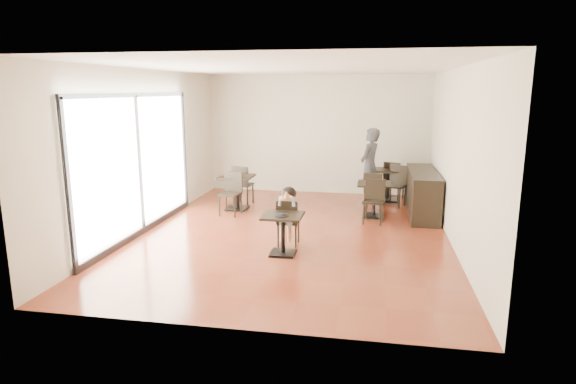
% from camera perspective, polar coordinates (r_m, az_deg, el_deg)
% --- Properties ---
extents(floor, '(6.00, 8.00, 0.01)m').
position_cam_1_polar(floor, '(9.61, 0.59, -4.88)').
color(floor, maroon).
rests_on(floor, ground).
extents(ceiling, '(6.00, 8.00, 0.01)m').
position_cam_1_polar(ceiling, '(9.21, 0.64, 14.54)').
color(ceiling, white).
rests_on(ceiling, floor).
extents(wall_back, '(6.00, 0.01, 3.20)m').
position_cam_1_polar(wall_back, '(13.21, 3.51, 6.81)').
color(wall_back, beige).
rests_on(wall_back, floor).
extents(wall_front, '(6.00, 0.01, 3.20)m').
position_cam_1_polar(wall_front, '(5.43, -6.41, -0.78)').
color(wall_front, beige).
rests_on(wall_front, floor).
extents(wall_left, '(0.01, 8.00, 3.20)m').
position_cam_1_polar(wall_left, '(10.21, -16.30, 4.81)').
color(wall_left, beige).
rests_on(wall_left, floor).
extents(wall_right, '(0.01, 8.00, 3.20)m').
position_cam_1_polar(wall_right, '(9.27, 19.27, 3.94)').
color(wall_right, beige).
rests_on(wall_right, floor).
extents(storefront_window, '(0.04, 4.50, 2.60)m').
position_cam_1_polar(storefront_window, '(9.78, -17.36, 3.27)').
color(storefront_window, white).
rests_on(storefront_window, floor).
extents(child_table, '(0.67, 0.67, 0.71)m').
position_cam_1_polar(child_table, '(8.31, -0.61, -5.06)').
color(child_table, black).
rests_on(child_table, floor).
extents(child_chair, '(0.38, 0.38, 0.85)m').
position_cam_1_polar(child_chair, '(8.81, 0.06, -3.58)').
color(child_chair, black).
rests_on(child_chair, floor).
extents(child, '(0.38, 0.54, 1.07)m').
position_cam_1_polar(child, '(8.78, 0.06, -2.89)').
color(child, slate).
rests_on(child, child_chair).
extents(plate, '(0.24, 0.24, 0.01)m').
position_cam_1_polar(plate, '(8.11, -0.75, -2.82)').
color(plate, black).
rests_on(plate, child_table).
extents(pizza_slice, '(0.25, 0.19, 0.06)m').
position_cam_1_polar(pizza_slice, '(8.50, -0.17, -0.65)').
color(pizza_slice, '#E3B483').
rests_on(pizza_slice, child).
extents(adult_patron, '(0.68, 0.81, 1.88)m').
position_cam_1_polar(adult_patron, '(12.16, 9.66, 3.06)').
color(adult_patron, '#3A3A40').
rests_on(adult_patron, floor).
extents(cafe_table_mid, '(0.83, 0.83, 0.77)m').
position_cam_1_polar(cafe_table_mid, '(10.91, 10.12, -0.93)').
color(cafe_table_mid, black).
rests_on(cafe_table_mid, floor).
extents(cafe_table_left, '(0.85, 0.85, 0.81)m').
position_cam_1_polar(cafe_table_left, '(11.48, -6.07, -0.07)').
color(cafe_table_left, black).
rests_on(cafe_table_left, floor).
extents(cafe_table_back, '(1.01, 1.01, 0.82)m').
position_cam_1_polar(cafe_table_back, '(12.55, 11.74, 0.81)').
color(cafe_table_back, black).
rests_on(cafe_table_back, floor).
extents(chair_mid_a, '(0.48, 0.48, 0.93)m').
position_cam_1_polar(chair_mid_a, '(11.43, 10.15, 0.06)').
color(chair_mid_a, black).
rests_on(chair_mid_a, floor).
extents(chair_mid_b, '(0.48, 0.48, 0.93)m').
position_cam_1_polar(chair_mid_b, '(10.36, 10.12, -1.18)').
color(chair_mid_b, black).
rests_on(chair_mid_b, floor).
extents(chair_left_a, '(0.49, 0.49, 0.97)m').
position_cam_1_polar(chair_left_a, '(11.98, -5.35, 0.86)').
color(chair_left_a, black).
rests_on(chair_left_a, floor).
extents(chair_left_b, '(0.49, 0.49, 0.97)m').
position_cam_1_polar(chair_left_b, '(10.95, -6.88, -0.24)').
color(chair_left_b, black).
rests_on(chair_left_b, floor).
extents(chair_back_a, '(0.58, 0.58, 0.99)m').
position_cam_1_polar(chair_back_a, '(12.79, 12.47, 1.37)').
color(chair_back_a, black).
rests_on(chair_back_a, floor).
extents(chair_back_b, '(0.58, 0.58, 0.99)m').
position_cam_1_polar(chair_back_b, '(12.00, 12.61, 0.67)').
color(chair_back_b, black).
rests_on(chair_back_b, floor).
extents(service_counter, '(0.60, 2.40, 1.00)m').
position_cam_1_polar(service_counter, '(11.36, 15.62, -0.08)').
color(service_counter, black).
rests_on(service_counter, floor).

